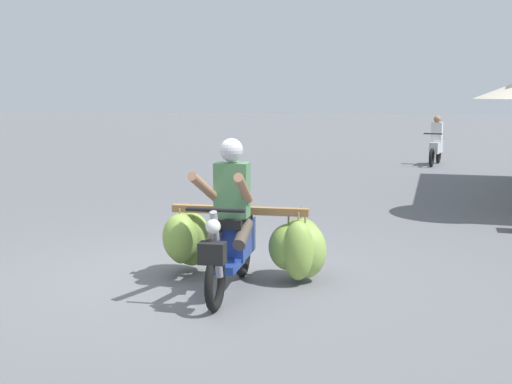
% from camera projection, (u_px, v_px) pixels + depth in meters
% --- Properties ---
extents(ground_plane, '(120.00, 120.00, 0.00)m').
position_uv_depth(ground_plane, '(192.00, 278.00, 7.38)').
color(ground_plane, slate).
extents(motorbike_main_loaded, '(1.86, 1.87, 1.58)m').
position_uv_depth(motorbike_main_loaded, '(245.00, 239.00, 7.18)').
color(motorbike_main_loaded, black).
rests_on(motorbike_main_loaded, ground).
extents(motorbike_distant_ahead_left, '(0.54, 1.61, 1.40)m').
position_uv_depth(motorbike_distant_ahead_left, '(436.00, 145.00, 18.92)').
color(motorbike_distant_ahead_left, black).
rests_on(motorbike_distant_ahead_left, ground).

